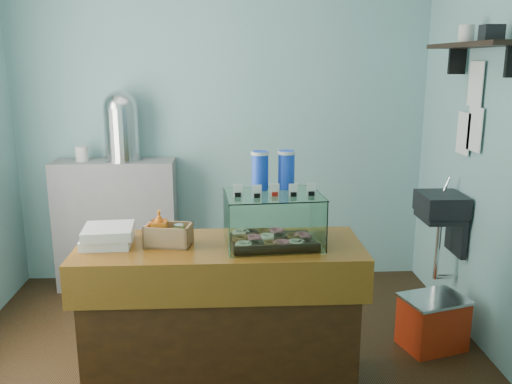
{
  "coord_description": "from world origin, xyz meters",
  "views": [
    {
      "loc": [
        0.05,
        -3.14,
        1.9
      ],
      "look_at": [
        0.21,
        -0.15,
        1.18
      ],
      "focal_mm": 38.0,
      "sensor_mm": 36.0,
      "label": 1
    }
  ],
  "objects": [
    {
      "name": "display_case",
      "position": [
        0.29,
        -0.23,
        1.06
      ],
      "size": [
        0.56,
        0.43,
        0.51
      ],
      "rotation": [
        0.0,
        0.0,
        0.08
      ],
      "color": "#381A10",
      "rests_on": "counter"
    },
    {
      "name": "ground",
      "position": [
        0.0,
        0.0,
        0.0
      ],
      "size": [
        3.5,
        3.5,
        0.0
      ],
      "primitive_type": "plane",
      "color": "black",
      "rests_on": "ground"
    },
    {
      "name": "condiment_crate",
      "position": [
        -0.3,
        -0.25,
        0.97
      ],
      "size": [
        0.27,
        0.19,
        0.2
      ],
      "rotation": [
        0.0,
        0.0,
        -0.17
      ],
      "color": "#A27C51",
      "rests_on": "counter"
    },
    {
      "name": "coffee_urn",
      "position": [
        -0.82,
        1.32,
        1.4
      ],
      "size": [
        0.31,
        0.31,
        0.57
      ],
      "color": "silver",
      "rests_on": "back_shelf"
    },
    {
      "name": "room_shell",
      "position": [
        0.03,
        0.01,
        1.71
      ],
      "size": [
        3.54,
        3.04,
        2.82
      ],
      "color": "#83BFBF",
      "rests_on": "ground"
    },
    {
      "name": "back_shelf",
      "position": [
        -0.9,
        1.32,
        0.55
      ],
      "size": [
        1.0,
        0.32,
        1.1
      ],
      "primitive_type": "cube",
      "color": "gray",
      "rests_on": "ground"
    },
    {
      "name": "pastry_boxes",
      "position": [
        -0.62,
        -0.22,
        0.95
      ],
      "size": [
        0.29,
        0.29,
        0.11
      ],
      "rotation": [
        0.0,
        0.0,
        0.04
      ],
      "color": "silver",
      "rests_on": "counter"
    },
    {
      "name": "red_cooler",
      "position": [
        1.42,
        0.15,
        0.18
      ],
      "size": [
        0.48,
        0.42,
        0.36
      ],
      "rotation": [
        0.0,
        0.0,
        0.29
      ],
      "color": "red",
      "rests_on": "ground"
    },
    {
      "name": "counter",
      "position": [
        0.0,
        -0.25,
        0.46
      ],
      "size": [
        1.6,
        0.6,
        0.9
      ],
      "color": "#41210C",
      "rests_on": "ground"
    }
  ]
}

